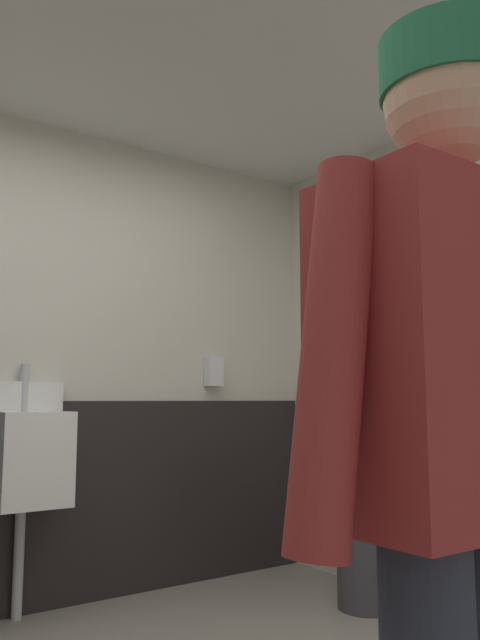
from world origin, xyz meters
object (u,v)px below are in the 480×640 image
urinal_middle (28,458)px  person (468,430)px  trash_bin (365,538)px  soap_dispenser (214,371)px

urinal_middle → person: bearing=-91.4°
trash_bin → urinal_middle: bearing=152.9°
trash_bin → soap_dispenser: size_ratio=3.86×
soap_dispenser → urinal_middle: bearing=-174.1°
trash_bin → person: bearing=-132.0°
urinal_middle → soap_dispenser: (1.15, 0.12, 0.45)m
trash_bin → soap_dispenser: 1.31m
person → trash_bin: size_ratio=2.43×
trash_bin → soap_dispenser: bearing=112.0°
person → soap_dispenser: size_ratio=9.37×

